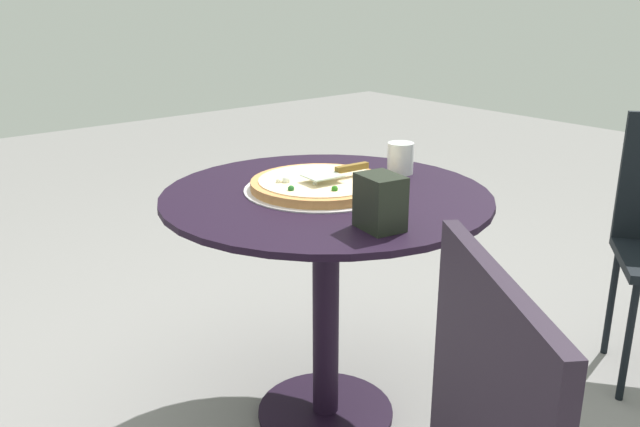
% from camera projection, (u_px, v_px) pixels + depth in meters
% --- Properties ---
extents(ground_plane, '(10.00, 10.00, 0.00)m').
position_uv_depth(ground_plane, '(325.00, 413.00, 2.13)').
color(ground_plane, gray).
extents(patio_table, '(0.93, 0.93, 0.73)m').
position_uv_depth(patio_table, '(326.00, 250.00, 1.95)').
color(patio_table, black).
rests_on(patio_table, ground).
extents(pizza_on_tray, '(0.44, 0.44, 0.05)m').
position_uv_depth(pizza_on_tray, '(320.00, 185.00, 1.92)').
color(pizza_on_tray, silver).
rests_on(pizza_on_tray, patio_table).
extents(pizza_server, '(0.21, 0.09, 0.02)m').
position_uv_depth(pizza_server, '(339.00, 171.00, 1.91)').
color(pizza_server, silver).
rests_on(pizza_server, pizza_on_tray).
extents(drinking_cup, '(0.08, 0.08, 0.10)m').
position_uv_depth(drinking_cup, '(400.00, 158.00, 2.09)').
color(drinking_cup, white).
rests_on(drinking_cup, patio_table).
extents(napkin_dispenser, '(0.10, 0.12, 0.13)m').
position_uv_depth(napkin_dispenser, '(380.00, 202.00, 1.60)').
color(napkin_dispenser, black).
rests_on(napkin_dispenser, patio_table).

